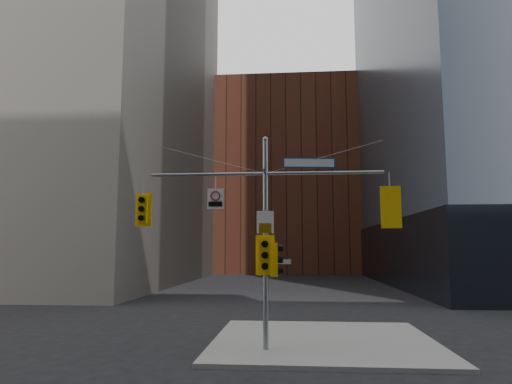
% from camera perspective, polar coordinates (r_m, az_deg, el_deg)
% --- Properties ---
extents(ground, '(160.00, 160.00, 0.00)m').
position_cam_1_polar(ground, '(13.90, 0.69, -21.42)').
color(ground, black).
rests_on(ground, ground).
extents(sidewalk_corner, '(8.00, 8.00, 0.15)m').
position_cam_1_polar(sidewalk_corner, '(17.79, 8.43, -17.93)').
color(sidewalk_corner, gray).
rests_on(sidewalk_corner, ground).
extents(brick_midrise, '(26.00, 20.00, 28.00)m').
position_cam_1_polar(brick_midrise, '(72.22, 3.93, 1.31)').
color(brick_midrise, brown).
rests_on(brick_midrise, ground).
extents(signal_assembly, '(8.00, 0.80, 7.30)m').
position_cam_1_polar(signal_assembly, '(15.49, 1.19, -3.48)').
color(signal_assembly, gray).
rests_on(signal_assembly, ground).
extents(traffic_light_west_arm, '(0.56, 0.47, 1.17)m').
position_cam_1_polar(traffic_light_west_arm, '(16.37, -13.99, -2.12)').
color(traffic_light_west_arm, yellow).
rests_on(traffic_light_west_arm, ground).
extents(traffic_light_east_arm, '(0.67, 0.55, 1.39)m').
position_cam_1_polar(traffic_light_east_arm, '(15.82, 16.43, -1.87)').
color(traffic_light_east_arm, yellow).
rests_on(traffic_light_east_arm, ground).
extents(traffic_light_pole_side, '(0.44, 0.38, 1.14)m').
position_cam_1_polar(traffic_light_pole_side, '(15.45, 2.43, -8.43)').
color(traffic_light_pole_side, yellow).
rests_on(traffic_light_pole_side, ground).
extents(traffic_light_pole_front, '(0.64, 0.51, 1.33)m').
position_cam_1_polar(traffic_light_pole_front, '(15.19, 1.14, -7.89)').
color(traffic_light_pole_front, yellow).
rests_on(traffic_light_pole_front, ground).
extents(street_sign_blade, '(1.81, 0.29, 0.35)m').
position_cam_1_polar(street_sign_blade, '(15.71, 6.67, 3.63)').
color(street_sign_blade, navy).
rests_on(street_sign_blade, ground).
extents(regulatory_sign_arm, '(0.56, 0.06, 0.70)m').
position_cam_1_polar(regulatory_sign_arm, '(15.74, -5.09, -0.75)').
color(regulatory_sign_arm, silver).
rests_on(regulatory_sign_arm, ground).
extents(regulatory_sign_pole, '(0.58, 0.09, 0.75)m').
position_cam_1_polar(regulatory_sign_pole, '(15.37, 1.16, -3.86)').
color(regulatory_sign_pole, silver).
rests_on(regulatory_sign_pole, ground).
extents(street_blade_ew, '(0.80, 0.05, 0.16)m').
position_cam_1_polar(street_blade_ew, '(15.45, 2.89, -8.70)').
color(street_blade_ew, silver).
rests_on(street_blade_ew, ground).
extents(street_blade_ns, '(0.05, 0.70, 0.14)m').
position_cam_1_polar(street_blade_ns, '(15.93, 1.31, -9.35)').
color(street_blade_ns, '#145926').
rests_on(street_blade_ns, ground).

